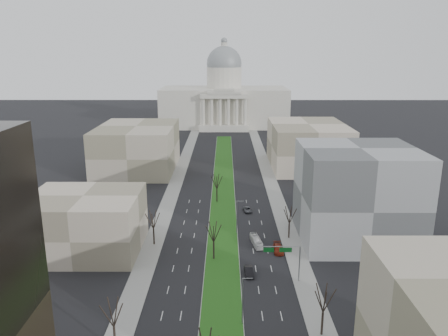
{
  "coord_description": "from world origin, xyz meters",
  "views": [
    {
      "loc": [
        0.63,
        -12.83,
        47.19
      ],
      "look_at": [
        0.3,
        114.23,
        12.89
      ],
      "focal_mm": 35.0,
      "sensor_mm": 36.0,
      "label": 1
    }
  ],
  "objects_px": {
    "car_black": "(249,271)",
    "car_grey_far": "(247,210)",
    "car_red": "(278,249)",
    "box_van": "(256,241)"
  },
  "relations": [
    {
      "from": "car_black",
      "to": "car_grey_far",
      "type": "height_order",
      "value": "car_black"
    },
    {
      "from": "car_red",
      "to": "car_grey_far",
      "type": "xyz_separation_m",
      "value": [
        -6.12,
        27.23,
        -0.18
      ]
    },
    {
      "from": "car_red",
      "to": "box_van",
      "type": "bearing_deg",
      "value": 143.24
    },
    {
      "from": "car_grey_far",
      "to": "box_van",
      "type": "bearing_deg",
      "value": -96.62
    },
    {
      "from": "car_black",
      "to": "car_grey_far",
      "type": "distance_m",
      "value": 38.59
    },
    {
      "from": "car_black",
      "to": "car_red",
      "type": "distance_m",
      "value": 13.7
    },
    {
      "from": "car_black",
      "to": "car_red",
      "type": "bearing_deg",
      "value": 52.15
    },
    {
      "from": "box_van",
      "to": "car_red",
      "type": "bearing_deg",
      "value": -46.12
    },
    {
      "from": "car_red",
      "to": "car_grey_far",
      "type": "relative_size",
      "value": 1.23
    },
    {
      "from": "car_red",
      "to": "car_grey_far",
      "type": "bearing_deg",
      "value": 102.72
    }
  ]
}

